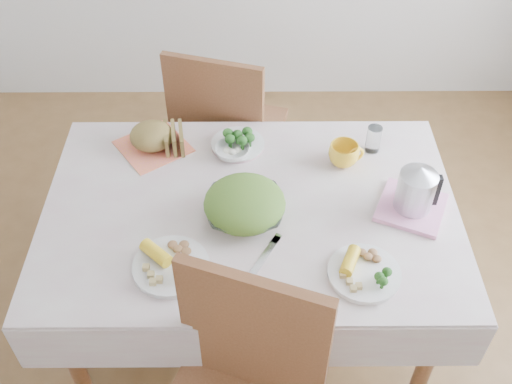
{
  "coord_description": "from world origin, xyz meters",
  "views": [
    {
      "loc": [
        0.01,
        -1.5,
        2.32
      ],
      "look_at": [
        0.02,
        0.02,
        0.82
      ],
      "focal_mm": 42.0,
      "sensor_mm": 36.0,
      "label": 1
    }
  ],
  "objects_px": {
    "chair_far": "(231,135)",
    "dining_table": "(251,273)",
    "salad_bowl": "(245,210)",
    "dinner_plate_left": "(171,266)",
    "yellow_mug": "(344,154)",
    "dinner_plate_right": "(364,273)",
    "electric_kettle": "(417,185)"
  },
  "relations": [
    {
      "from": "dinner_plate_right",
      "to": "yellow_mug",
      "type": "distance_m",
      "value": 0.55
    },
    {
      "from": "dinner_plate_right",
      "to": "salad_bowl",
      "type": "bearing_deg",
      "value": 145.61
    },
    {
      "from": "chair_far",
      "to": "electric_kettle",
      "type": "relative_size",
      "value": 5.42
    },
    {
      "from": "dinner_plate_left",
      "to": "electric_kettle",
      "type": "relative_size",
      "value": 1.36
    },
    {
      "from": "dinner_plate_left",
      "to": "dinner_plate_right",
      "type": "relative_size",
      "value": 1.06
    },
    {
      "from": "dining_table",
      "to": "yellow_mug",
      "type": "xyz_separation_m",
      "value": [
        0.36,
        0.24,
        0.43
      ]
    },
    {
      "from": "dinner_plate_left",
      "to": "yellow_mug",
      "type": "relative_size",
      "value": 2.15
    },
    {
      "from": "dinner_plate_right",
      "to": "yellow_mug",
      "type": "xyz_separation_m",
      "value": [
        -0.01,
        0.55,
        0.04
      ]
    },
    {
      "from": "dining_table",
      "to": "dinner_plate_left",
      "type": "xyz_separation_m",
      "value": [
        -0.26,
        -0.28,
        0.4
      ]
    },
    {
      "from": "dining_table",
      "to": "dinner_plate_right",
      "type": "relative_size",
      "value": 5.84
    },
    {
      "from": "salad_bowl",
      "to": "dinner_plate_right",
      "type": "distance_m",
      "value": 0.47
    },
    {
      "from": "dining_table",
      "to": "electric_kettle",
      "type": "bearing_deg",
      "value": -1.21
    },
    {
      "from": "dinner_plate_right",
      "to": "chair_far",
      "type": "bearing_deg",
      "value": 113.26
    },
    {
      "from": "chair_far",
      "to": "dining_table",
      "type": "bearing_deg",
      "value": 113.69
    },
    {
      "from": "salad_bowl",
      "to": "dinner_plate_left",
      "type": "xyz_separation_m",
      "value": [
        -0.24,
        -0.23,
        -0.02
      ]
    },
    {
      "from": "yellow_mug",
      "to": "chair_far",
      "type": "bearing_deg",
      "value": 130.27
    },
    {
      "from": "dining_table",
      "to": "chair_far",
      "type": "distance_m",
      "value": 0.78
    },
    {
      "from": "dining_table",
      "to": "salad_bowl",
      "type": "relative_size",
      "value": 5.17
    },
    {
      "from": "dining_table",
      "to": "dinner_plate_right",
      "type": "distance_m",
      "value": 0.62
    },
    {
      "from": "chair_far",
      "to": "dinner_plate_right",
      "type": "bearing_deg",
      "value": 129.82
    },
    {
      "from": "dining_table",
      "to": "electric_kettle",
      "type": "height_order",
      "value": "electric_kettle"
    },
    {
      "from": "yellow_mug",
      "to": "electric_kettle",
      "type": "xyz_separation_m",
      "value": [
        0.22,
        -0.25,
        0.07
      ]
    },
    {
      "from": "dinner_plate_left",
      "to": "electric_kettle",
      "type": "height_order",
      "value": "electric_kettle"
    },
    {
      "from": "chair_far",
      "to": "electric_kettle",
      "type": "bearing_deg",
      "value": 147.25
    },
    {
      "from": "dining_table",
      "to": "yellow_mug",
      "type": "bearing_deg",
      "value": 33.32
    },
    {
      "from": "yellow_mug",
      "to": "electric_kettle",
      "type": "distance_m",
      "value": 0.34
    },
    {
      "from": "dinner_plate_left",
      "to": "salad_bowl",
      "type": "bearing_deg",
      "value": 44.22
    },
    {
      "from": "dinner_plate_left",
      "to": "yellow_mug",
      "type": "bearing_deg",
      "value": 39.65
    },
    {
      "from": "dining_table",
      "to": "dinner_plate_left",
      "type": "relative_size",
      "value": 5.52
    },
    {
      "from": "dining_table",
      "to": "chair_far",
      "type": "bearing_deg",
      "value": 97.12
    },
    {
      "from": "salad_bowl",
      "to": "electric_kettle",
      "type": "distance_m",
      "value": 0.61
    },
    {
      "from": "salad_bowl",
      "to": "yellow_mug",
      "type": "distance_m",
      "value": 0.47
    }
  ]
}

